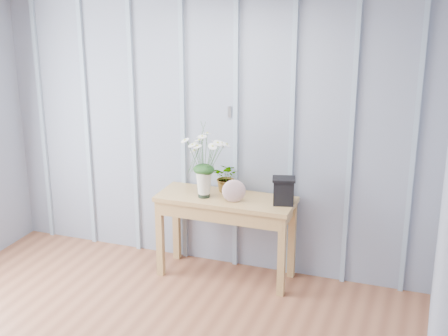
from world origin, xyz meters
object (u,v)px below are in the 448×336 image
at_px(daisy_vase, 204,152).
at_px(felt_disc_vessel, 234,191).
at_px(sideboard, 226,209).
at_px(carved_box, 284,191).

distance_m(daisy_vase, felt_disc_vessel, 0.42).
distance_m(sideboard, carved_box, 0.56).
relative_size(daisy_vase, carved_box, 2.77).
height_order(sideboard, carved_box, carved_box).
relative_size(daisy_vase, felt_disc_vessel, 3.21).
relative_size(sideboard, felt_disc_vessel, 5.99).
bearing_deg(sideboard, carved_box, 0.52).
height_order(sideboard, daisy_vase, daisy_vase).
distance_m(sideboard, felt_disc_vessel, 0.26).
xyz_separation_m(sideboard, daisy_vase, (-0.18, -0.06, 0.52)).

